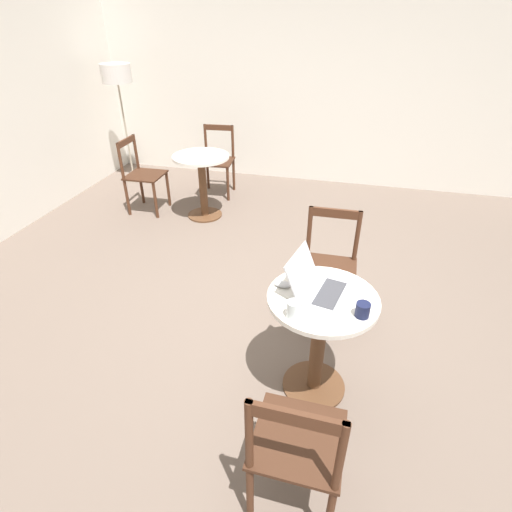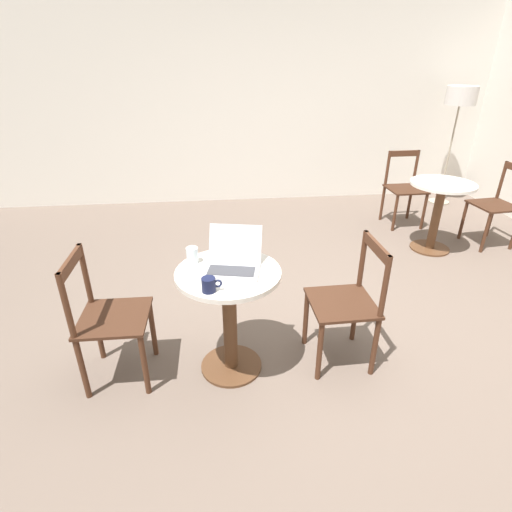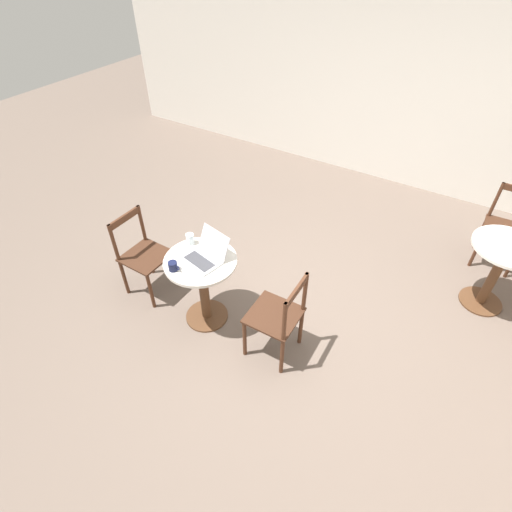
# 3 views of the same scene
# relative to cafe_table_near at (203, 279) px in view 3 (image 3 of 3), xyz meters

# --- Properties ---
(ground_plane) EXTENTS (16.00, 16.00, 0.00)m
(ground_plane) POSITION_rel_cafe_table_near_xyz_m (0.65, 0.38, -0.53)
(ground_plane) COLOR #66564C
(wall_back) EXTENTS (9.40, 0.06, 2.70)m
(wall_back) POSITION_rel_cafe_table_near_xyz_m (0.65, 3.61, 0.82)
(wall_back) COLOR silver
(wall_back) RESTS_ON ground_plane
(cafe_table_near) EXTENTS (0.65, 0.65, 0.76)m
(cafe_table_near) POSITION_rel_cafe_table_near_xyz_m (0.00, 0.00, 0.00)
(cafe_table_near) COLOR #51331E
(cafe_table_near) RESTS_ON ground_plane
(cafe_table_mid) EXTENTS (0.65, 0.65, 0.76)m
(cafe_table_mid) POSITION_rel_cafe_table_near_xyz_m (2.30, 1.64, 0.00)
(cafe_table_mid) COLOR #51331E
(cafe_table_mid) RESTS_ON ground_plane
(chair_near_left) EXTENTS (0.43, 0.43, 0.89)m
(chair_near_left) POSITION_rel_cafe_table_near_xyz_m (-0.77, 0.01, -0.07)
(chair_near_left) COLOR #472819
(chair_near_left) RESTS_ON ground_plane
(chair_near_right) EXTENTS (0.43, 0.43, 0.89)m
(chair_near_right) POSITION_rel_cafe_table_near_xyz_m (0.79, 0.01, -0.07)
(chair_near_right) COLOR #472819
(chair_near_right) RESTS_ON ground_plane
(chair_mid_back) EXTENTS (0.43, 0.43, 0.89)m
(chair_mid_back) POSITION_rel_cafe_table_near_xyz_m (2.29, 2.42, -0.07)
(chair_mid_back) COLOR #472819
(chair_mid_back) RESTS_ON ground_plane
(laptop) EXTENTS (0.39, 0.39, 0.23)m
(laptop) POSITION_rel_cafe_table_near_xyz_m (0.03, 0.04, 0.28)
(laptop) COLOR #B7B7BC
(laptop) RESTS_ON cafe_table_near
(mouse) EXTENTS (0.06, 0.10, 0.03)m
(mouse) POSITION_rel_cafe_table_near_xyz_m (0.04, 0.25, 0.25)
(mouse) COLOR #B7B7BC
(mouse) RESTS_ON cafe_table_near
(mug) EXTENTS (0.11, 0.08, 0.08)m
(mug) POSITION_rel_cafe_table_near_xyz_m (-0.11, -0.22, 0.27)
(mug) COLOR #141938
(mug) RESTS_ON cafe_table_near
(drinking_glass) EXTENTS (0.08, 0.08, 0.10)m
(drinking_glass) POSITION_rel_cafe_table_near_xyz_m (-0.22, 0.14, 0.28)
(drinking_glass) COLOR silver
(drinking_glass) RESTS_ON cafe_table_near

